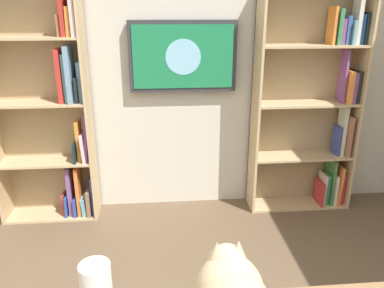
{
  "coord_description": "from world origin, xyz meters",
  "views": [
    {
      "loc": [
        0.16,
        1.18,
        1.83
      ],
      "look_at": [
        -0.06,
        -1.17,
        0.98
      ],
      "focal_mm": 35.47,
      "sensor_mm": 36.0,
      "label": 1
    }
  ],
  "objects": [
    {
      "name": "bookshelf_right",
      "position": [
        1.07,
        -2.07,
        1.02
      ],
      "size": [
        0.84,
        0.28,
        2.14
      ],
      "color": "tan",
      "rests_on": "ground"
    },
    {
      "name": "wall_mounted_tv",
      "position": [
        -0.06,
        -2.15,
        1.43
      ],
      "size": [
        0.93,
        0.07,
        0.6
      ],
      "color": "#333338"
    },
    {
      "name": "bookshelf_left",
      "position": [
        -1.27,
        -2.07,
        0.98
      ],
      "size": [
        0.95,
        0.28,
        2.04
      ],
      "color": "tan",
      "rests_on": "ground"
    },
    {
      "name": "wall_back",
      "position": [
        0.0,
        -2.23,
        1.35
      ],
      "size": [
        4.52,
        0.06,
        2.7
      ],
      "primitive_type": "cube",
      "color": "beige",
      "rests_on": "ground"
    }
  ]
}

